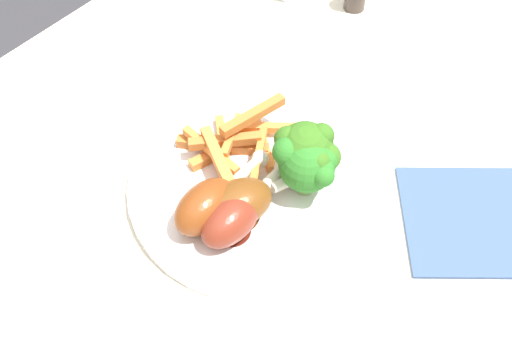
{
  "coord_description": "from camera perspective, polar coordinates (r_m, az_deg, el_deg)",
  "views": [
    {
      "loc": [
        -0.31,
        -0.3,
        1.28
      ],
      "look_at": [
        0.02,
        -0.03,
        0.74
      ],
      "focal_mm": 45.21,
      "sensor_mm": 36.0,
      "label": 1
    }
  ],
  "objects": [
    {
      "name": "broccoli_floret_middle",
      "position": [
        0.67,
        4.52,
        1.77
      ],
      "size": [
        0.08,
        0.07,
        0.08
      ],
      "color": "#88A25A",
      "rests_on": "dinner_plate"
    },
    {
      "name": "dinner_plate",
      "position": [
        0.71,
        0.0,
        -1.3
      ],
      "size": [
        0.28,
        0.28,
        0.01
      ],
      "primitive_type": "cylinder",
      "color": "white",
      "rests_on": "dining_table"
    },
    {
      "name": "dining_table",
      "position": [
        0.8,
        -2.32,
        -5.98
      ],
      "size": [
        1.11,
        0.74,
        0.71
      ],
      "color": "silver",
      "rests_on": "ground_plane"
    },
    {
      "name": "broccoli_floret_front",
      "position": [
        0.67,
        4.56,
        0.67
      ],
      "size": [
        0.06,
        0.07,
        0.07
      ],
      "color": "#88A860",
      "rests_on": "dinner_plate"
    },
    {
      "name": "chicken_drumstick_extra",
      "position": [
        0.66,
        -4.19,
        -2.95
      ],
      "size": [
        0.13,
        0.05,
        0.05
      ],
      "color": "#57220D",
      "rests_on": "dinner_plate"
    },
    {
      "name": "chicken_drumstick_far",
      "position": [
        0.65,
        -1.89,
        -3.98
      ],
      "size": [
        0.13,
        0.05,
        0.04
      ],
      "color": "#541A10",
      "rests_on": "dinner_plate"
    },
    {
      "name": "carrot_fries_pile",
      "position": [
        0.72,
        -2.02,
        2.37
      ],
      "size": [
        0.14,
        0.12,
        0.05
      ],
      "color": "orange",
      "rests_on": "dinner_plate"
    },
    {
      "name": "chicken_drumstick_near",
      "position": [
        0.66,
        -1.28,
        -2.78
      ],
      "size": [
        0.13,
        0.08,
        0.04
      ],
      "color": "#4B240D",
      "rests_on": "dinner_plate"
    },
    {
      "name": "napkin",
      "position": [
        0.73,
        19.48,
        -4.17
      ],
      "size": [
        0.22,
        0.22,
        0.0
      ],
      "primitive_type": "cube",
      "rotation": [
        0.0,
        0.0,
        2.25
      ],
      "color": "#3D5684",
      "rests_on": "dining_table"
    }
  ]
}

